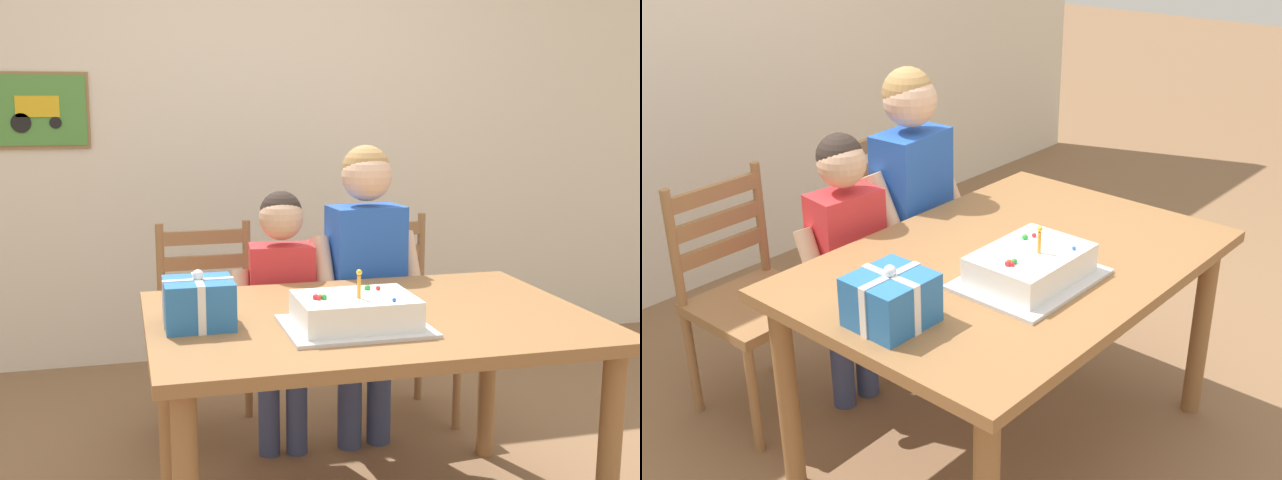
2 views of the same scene
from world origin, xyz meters
TOP-DOWN VIEW (x-y plane):
  - back_wall at (-0.00, 2.00)m, footprint 6.40×0.11m
  - dining_table at (0.00, 0.00)m, footprint 1.44×0.99m
  - birthday_cake at (-0.09, -0.14)m, footprint 0.44×0.34m
  - gift_box_red_large at (-0.55, 0.00)m, footprint 0.22×0.21m
  - chair_left at (-0.43, 0.90)m, footprint 0.43×0.43m
  - chair_right at (0.42, 0.90)m, footprint 0.46×0.46m
  - child_older at (0.19, 0.63)m, footprint 0.47×0.28m
  - child_younger at (-0.16, 0.63)m, footprint 0.41×0.24m

SIDE VIEW (x-z plane):
  - chair_left at x=-0.43m, z-range 0.01..0.93m
  - chair_right at x=0.42m, z-range 0.01..0.93m
  - dining_table at x=0.00m, z-range 0.28..1.04m
  - child_younger at x=-0.16m, z-range 0.12..1.21m
  - child_older at x=0.19m, z-range 0.14..1.41m
  - birthday_cake at x=-0.09m, z-range 0.71..0.90m
  - gift_box_red_large at x=-0.55m, z-range 0.74..0.92m
  - back_wall at x=0.00m, z-range 0.00..2.60m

